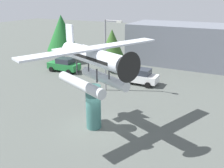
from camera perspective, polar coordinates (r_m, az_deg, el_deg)
name	(u,v)px	position (r m, az deg, el deg)	size (l,w,h in m)	color
ground_plane	(94,127)	(18.72, -4.19, -9.93)	(140.00, 140.00, 0.00)	#515651
display_pedestal	(93,107)	(17.96, -4.32, -5.37)	(1.10, 1.10, 3.29)	#386B66
floatplane_monument	(93,63)	(16.72, -4.35, 4.82)	(7.17, 9.96, 4.00)	silver
car_near_green	(64,65)	(32.35, -11.01, 4.39)	(4.20, 2.02, 1.76)	#237A38
car_mid_white	(139,76)	(27.35, 6.35, 1.81)	(4.20, 2.02, 1.76)	white
streetlight_primary	(107,50)	(24.32, -1.09, 7.76)	(1.84, 0.28, 7.15)	gray
storefront_building	(186,44)	(36.98, 16.83, 8.83)	(15.66, 7.93, 5.54)	slate
tree_west	(62,33)	(36.65, -11.55, 11.57)	(4.49, 4.49, 6.77)	brown
tree_east	(112,44)	(31.29, 0.00, 9.19)	(3.35, 3.35, 5.38)	brown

